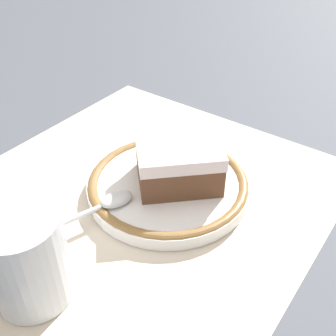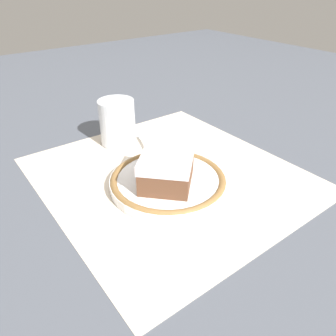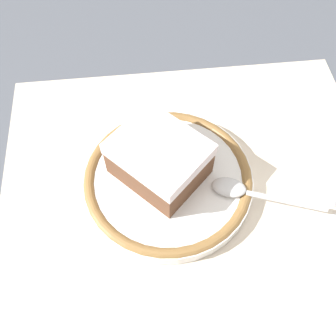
{
  "view_description": "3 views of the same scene",
  "coord_description": "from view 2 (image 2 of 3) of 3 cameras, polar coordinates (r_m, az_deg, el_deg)",
  "views": [
    {
      "loc": [
        0.29,
        0.25,
        0.33
      ],
      "look_at": [
        -0.03,
        0.02,
        0.04
      ],
      "focal_mm": 44.06,
      "sensor_mm": 36.0,
      "label": 1
    },
    {
      "loc": [
        -0.4,
        0.3,
        0.32
      ],
      "look_at": [
        -0.03,
        0.02,
        0.04
      ],
      "focal_mm": 34.71,
      "sensor_mm": 36.0,
      "label": 2
    },
    {
      "loc": [
        -0.05,
        -0.2,
        0.41
      ],
      "look_at": [
        -0.03,
        0.02,
        0.04
      ],
      "focal_mm": 41.5,
      "sensor_mm": 36.0,
      "label": 3
    }
  ],
  "objects": [
    {
      "name": "ground_plane",
      "position": [
        0.59,
        0.19,
        -1.19
      ],
      "size": [
        2.4,
        2.4,
        0.0
      ],
      "primitive_type": "plane",
      "color": "#4C515B"
    },
    {
      "name": "placemat",
      "position": [
        0.59,
        0.19,
        -1.13
      ],
      "size": [
        0.45,
        0.42,
        0.0
      ],
      "primitive_type": "cube",
      "color": "beige",
      "rests_on": "ground_plane"
    },
    {
      "name": "plate",
      "position": [
        0.55,
        0.0,
        -2.28
      ],
      "size": [
        0.2,
        0.2,
        0.02
      ],
      "color": "white",
      "rests_on": "placemat"
    },
    {
      "name": "cake_slice",
      "position": [
        0.53,
        -0.2,
        -0.06
      ],
      "size": [
        0.13,
        0.13,
        0.05
      ],
      "color": "brown",
      "rests_on": "plate"
    },
    {
      "name": "spoon",
      "position": [
        0.62,
        -2.28,
        2.87
      ],
      "size": [
        0.13,
        0.06,
        0.01
      ],
      "color": "silver",
      "rests_on": "plate"
    },
    {
      "name": "cup",
      "position": [
        0.69,
        -8.84,
        7.48
      ],
      "size": [
        0.07,
        0.07,
        0.09
      ],
      "color": "silver",
      "rests_on": "placemat"
    },
    {
      "name": "napkin",
      "position": [
        0.73,
        -0.78,
        5.72
      ],
      "size": [
        0.11,
        0.1,
        0.0
      ],
      "primitive_type": "cube",
      "rotation": [
        0.0,
        0.0,
        4.84
      ],
      "color": "white",
      "rests_on": "placemat"
    }
  ]
}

